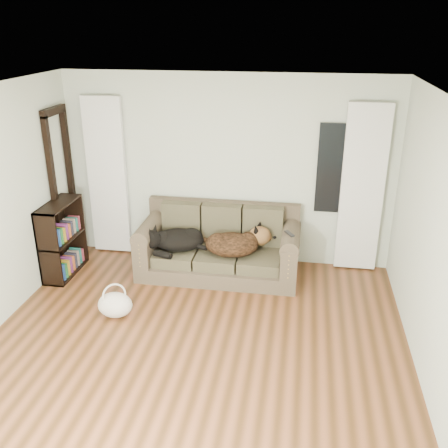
% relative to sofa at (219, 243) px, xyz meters
% --- Properties ---
extents(floor, '(5.00, 5.00, 0.00)m').
position_rel_sofa_xyz_m(floor, '(0.03, -1.98, -0.45)').
color(floor, '#432811').
rests_on(floor, ground).
extents(ceiling, '(5.00, 5.00, 0.00)m').
position_rel_sofa_xyz_m(ceiling, '(0.03, -1.98, 2.15)').
color(ceiling, white).
rests_on(ceiling, ground).
extents(wall_back, '(4.50, 0.04, 2.60)m').
position_rel_sofa_xyz_m(wall_back, '(0.03, 0.52, 0.85)').
color(wall_back, '#B7C4AA').
rests_on(wall_back, ground).
extents(wall_right, '(0.04, 5.00, 2.60)m').
position_rel_sofa_xyz_m(wall_right, '(2.28, -1.98, 0.85)').
color(wall_right, '#B7C4AA').
rests_on(wall_right, ground).
extents(curtain_left, '(0.55, 0.08, 2.25)m').
position_rel_sofa_xyz_m(curtain_left, '(-1.67, 0.44, 0.70)').
color(curtain_left, white).
rests_on(curtain_left, ground).
extents(curtain_right, '(0.55, 0.08, 2.25)m').
position_rel_sofa_xyz_m(curtain_right, '(1.83, 0.44, 0.70)').
color(curtain_right, white).
rests_on(curtain_right, ground).
extents(window_pane, '(0.50, 0.03, 1.20)m').
position_rel_sofa_xyz_m(window_pane, '(1.48, 0.50, 0.95)').
color(window_pane, black).
rests_on(window_pane, wall_back).
extents(door_casing, '(0.07, 0.60, 2.10)m').
position_rel_sofa_xyz_m(door_casing, '(-2.17, 0.07, 0.60)').
color(door_casing, black).
rests_on(door_casing, ground).
extents(sofa, '(2.11, 0.91, 0.86)m').
position_rel_sofa_xyz_m(sofa, '(0.00, 0.00, 0.00)').
color(sofa, '#3F3426').
rests_on(sofa, floor).
extents(dog_black_lab, '(0.74, 0.57, 0.29)m').
position_rel_sofa_xyz_m(dog_black_lab, '(-0.57, -0.09, 0.03)').
color(dog_black_lab, black).
rests_on(dog_black_lab, sofa).
extents(dog_shepherd, '(0.77, 0.57, 0.32)m').
position_rel_sofa_xyz_m(dog_shepherd, '(0.23, -0.09, 0.04)').
color(dog_shepherd, black).
rests_on(dog_shepherd, sofa).
extents(tv_remote, '(0.13, 0.17, 0.02)m').
position_rel_sofa_xyz_m(tv_remote, '(0.93, -0.18, 0.28)').
color(tv_remote, black).
rests_on(tv_remote, sofa).
extents(tote_bag, '(0.49, 0.43, 0.30)m').
position_rel_sofa_xyz_m(tote_bag, '(-1.00, -1.25, -0.29)').
color(tote_bag, silver).
rests_on(tote_bag, floor).
extents(bookshelf, '(0.35, 0.82, 1.01)m').
position_rel_sofa_xyz_m(bookshelf, '(-2.06, -0.32, 0.05)').
color(bookshelf, black).
rests_on(bookshelf, floor).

